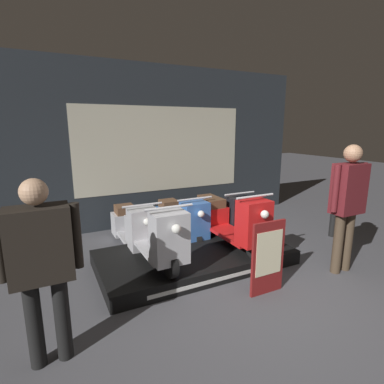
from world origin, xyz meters
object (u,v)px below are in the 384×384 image
at_px(street_bollard, 334,213).
at_px(price_sign_board, 268,258).
at_px(scooter_backrow_2, 222,214).
at_px(person_right_browsing, 348,198).
at_px(scooter_display_right, 231,221).
at_px(scooter_backrow_1, 181,220).
at_px(scooter_display_left, 154,234).
at_px(person_left_browsing, 41,258).
at_px(scooter_backrow_0, 134,227).

bearing_deg(street_bollard, price_sign_board, -157.85).
xyz_separation_m(scooter_backrow_2, person_right_browsing, (0.65, -2.11, 0.70)).
bearing_deg(scooter_display_right, scooter_backrow_1, 111.88).
bearing_deg(scooter_display_left, person_left_browsing, -140.50).
bearing_deg(scooter_display_right, scooter_backrow_0, 141.81).
bearing_deg(person_left_browsing, street_bollard, 11.74).
height_order(scooter_backrow_1, street_bollard, street_bollard).
bearing_deg(scooter_display_left, price_sign_board, -46.15).
relative_size(scooter_backrow_0, scooter_backrow_2, 1.00).
relative_size(person_left_browsing, person_right_browsing, 0.91).
xyz_separation_m(scooter_display_right, scooter_backrow_1, (-0.40, 1.00, -0.21)).
bearing_deg(scooter_backrow_2, scooter_display_right, -115.07).
distance_m(scooter_backrow_0, scooter_backrow_2, 1.74).
xyz_separation_m(scooter_backrow_0, street_bollard, (3.45, -1.12, 0.08)).
distance_m(scooter_backrow_0, person_right_browsing, 3.26).
height_order(scooter_display_left, scooter_backrow_0, scooter_display_left).
height_order(scooter_backrow_2, person_left_browsing, person_left_browsing).
distance_m(person_right_browsing, price_sign_board, 1.45).
relative_size(scooter_display_left, scooter_display_right, 1.00).
xyz_separation_m(scooter_backrow_2, street_bollard, (1.72, -1.12, 0.08)).
bearing_deg(street_bollard, person_right_browsing, -137.09).
relative_size(scooter_backrow_2, price_sign_board, 1.72).
height_order(scooter_backrow_0, person_left_browsing, person_left_browsing).
relative_size(scooter_backrow_1, scooter_backrow_2, 1.00).
relative_size(scooter_display_right, person_right_browsing, 0.89).
xyz_separation_m(scooter_backrow_1, scooter_backrow_2, (0.87, 0.00, 0.00)).
relative_size(scooter_display_right, scooter_backrow_2, 1.00).
xyz_separation_m(scooter_backrow_1, price_sign_board, (0.19, -2.09, 0.10)).
relative_size(scooter_display_right, scooter_backrow_0, 1.00).
distance_m(price_sign_board, street_bollard, 2.58).
xyz_separation_m(scooter_display_right, price_sign_board, (-0.21, -1.09, -0.11)).
xyz_separation_m(scooter_backrow_2, person_left_browsing, (-3.07, -2.11, 0.61)).
xyz_separation_m(person_left_browsing, person_right_browsing, (3.72, 0.00, 0.09)).
bearing_deg(street_bollard, scooter_backrow_1, 156.66).
relative_size(scooter_display_right, person_left_browsing, 0.97).
bearing_deg(scooter_backrow_1, scooter_backrow_0, 180.00).
relative_size(scooter_display_right, street_bollard, 1.76).
relative_size(scooter_display_left, scooter_backrow_2, 1.00).
relative_size(scooter_display_left, street_bollard, 1.76).
bearing_deg(street_bollard, scooter_backrow_2, 146.99).
distance_m(scooter_display_right, scooter_backrow_1, 1.10).
bearing_deg(person_left_browsing, scooter_backrow_1, 43.76).
distance_m(scooter_backrow_2, price_sign_board, 2.20).
distance_m(scooter_display_left, person_right_browsing, 2.66).
xyz_separation_m(scooter_display_right, street_bollard, (2.18, -0.12, -0.13)).
distance_m(scooter_display_right, scooter_backrow_0, 1.63).
distance_m(scooter_backrow_1, person_right_browsing, 2.69).
distance_m(scooter_backrow_0, price_sign_board, 2.35).
bearing_deg(street_bollard, scooter_display_right, 176.92).
distance_m(scooter_display_left, scooter_backrow_2, 2.00).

